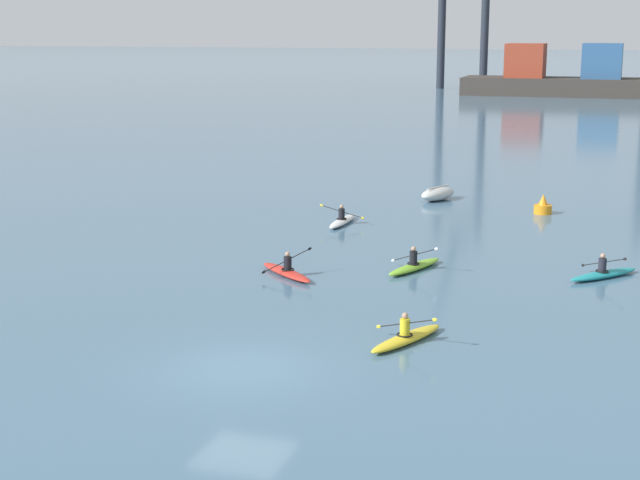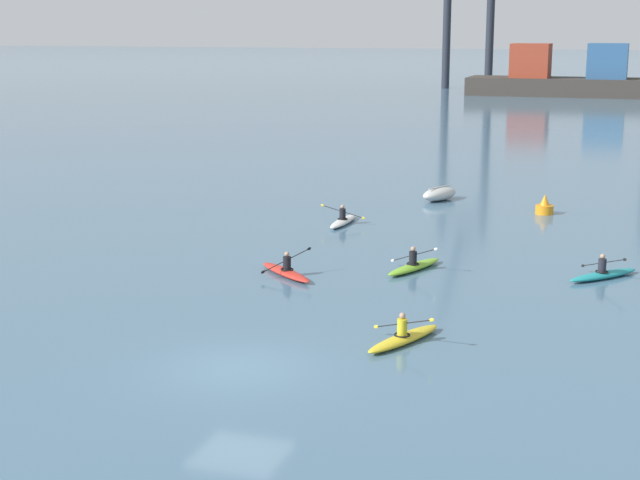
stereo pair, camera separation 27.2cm
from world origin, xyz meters
name	(u,v)px [view 1 (the left image)]	position (x,y,z in m)	size (l,w,h in m)	color
ground_plane	(243,370)	(0.00, 0.00, 0.00)	(800.00, 800.00, 0.00)	#476B84
container_barge	(602,78)	(5.53, 114.20, 2.53)	(36.99, 8.43, 7.48)	#38332D
capsized_dinghy	(438,194)	(-0.05, 27.90, 0.35)	(2.07, 2.82, 0.76)	beige
channel_buoy	(543,207)	(5.74, 25.72, 0.36)	(0.90, 0.90, 1.00)	orange
kayak_yellow	(406,337)	(3.75, 3.69, 0.17)	(2.06, 3.37, 1.00)	yellow
kayak_red	(287,271)	(-2.33, 10.05, 0.17)	(2.98, 2.66, 1.02)	red
kayak_teal	(603,273)	(9.08, 13.40, 0.17)	(2.67, 2.97, 1.02)	teal
kayak_white	(342,220)	(-3.13, 20.10, 0.17)	(2.24, 3.41, 0.95)	silver
kayak_lime	(414,266)	(2.08, 12.41, 0.17)	(2.04, 3.39, 1.07)	#7ABC2D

